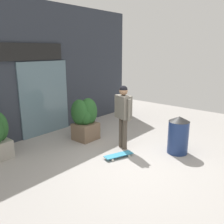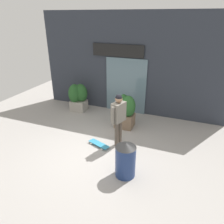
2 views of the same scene
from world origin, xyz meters
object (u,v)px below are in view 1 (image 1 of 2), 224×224
(skateboard, at_px, (119,155))
(trash_bin, at_px, (178,135))
(planter_box_right, at_px, (85,118))
(skateboarder, at_px, (123,111))

(skateboard, bearing_deg, trash_bin, 161.12)
(skateboard, height_order, trash_bin, trash_bin)
(skateboard, relative_size, planter_box_right, 0.63)
(skateboarder, xyz_separation_m, planter_box_right, (-0.20, 1.27, -0.39))
(planter_box_right, relative_size, trash_bin, 1.26)
(planter_box_right, bearing_deg, skateboard, -102.66)
(skateboarder, distance_m, planter_box_right, 1.34)
(skateboarder, bearing_deg, trash_bin, 134.82)
(planter_box_right, bearing_deg, skateboarder, -81.23)
(skateboarder, xyz_separation_m, trash_bin, (0.65, -1.27, -0.56))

